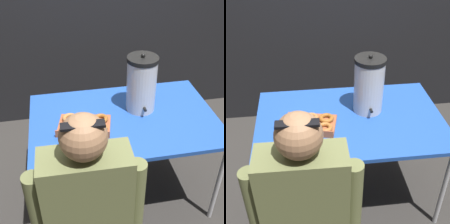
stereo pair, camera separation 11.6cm
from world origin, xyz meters
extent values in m
plane|color=#2D2B28|center=(0.00, 0.00, 0.00)|extent=(12.00, 12.00, 0.00)
cube|color=#1E479E|center=(0.00, 0.00, 0.71)|extent=(1.26, 0.82, 0.03)
cylinder|color=#ADADB2|center=(-0.59, -0.37, 0.35)|extent=(0.03, 0.03, 0.69)
cylinder|color=#ADADB2|center=(0.59, -0.37, 0.35)|extent=(0.03, 0.03, 0.69)
cylinder|color=#ADADB2|center=(-0.59, 0.37, 0.35)|extent=(0.03, 0.03, 0.69)
cylinder|color=#ADADB2|center=(0.59, 0.37, 0.35)|extent=(0.03, 0.03, 0.69)
cube|color=brown|center=(-0.28, -0.05, 0.73)|extent=(0.38, 0.30, 0.02)
cube|color=brown|center=(-0.30, -0.16, 0.76)|extent=(0.33, 0.08, 0.04)
torus|color=brown|center=(-0.39, -0.07, 0.75)|extent=(0.11, 0.11, 0.03)
torus|color=brown|center=(-0.28, -0.10, 0.75)|extent=(0.13, 0.13, 0.03)
torus|color=#985B28|center=(-0.18, -0.12, 0.75)|extent=(0.14, 0.14, 0.03)
torus|color=#A86A37|center=(-0.36, 0.03, 0.75)|extent=(0.13, 0.13, 0.03)
torus|color=#A66835|center=(-0.26, 0.00, 0.75)|extent=(0.12, 0.12, 0.03)
torus|color=brown|center=(-0.16, -0.02, 0.75)|extent=(0.13, 0.13, 0.03)
cylinder|color=#B7B7BC|center=(0.14, 0.10, 0.91)|extent=(0.20, 0.20, 0.37)
cylinder|color=black|center=(0.14, 0.10, 1.10)|extent=(0.21, 0.21, 0.03)
sphere|color=black|center=(0.14, 0.10, 1.13)|extent=(0.03, 0.03, 0.03)
cylinder|color=black|center=(0.14, -0.01, 0.79)|extent=(0.02, 0.05, 0.02)
cube|color=#2D334C|center=(-0.49, -0.29, 0.73)|extent=(0.11, 0.16, 0.01)
cube|color=#2D333D|center=(-0.49, -0.29, 0.73)|extent=(0.10, 0.14, 0.00)
cube|color=#60663D|center=(-0.33, -0.64, 0.72)|extent=(0.44, 0.20, 0.60)
sphere|color=#8E6647|center=(-0.33, -0.64, 1.13)|extent=(0.21, 0.21, 0.21)
cube|color=black|center=(-0.33, -0.67, 1.21)|extent=(0.18, 0.05, 0.01)
cylinder|color=#60663D|center=(-0.08, -0.65, 0.69)|extent=(0.10, 0.10, 0.48)
cylinder|color=#60663D|center=(-0.58, -0.64, 0.69)|extent=(0.10, 0.10, 0.48)
camera|label=1|loc=(-0.40, -1.67, 1.97)|focal=50.00mm
camera|label=2|loc=(-0.29, -1.68, 1.97)|focal=50.00mm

